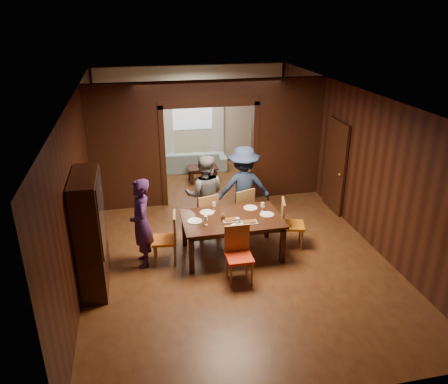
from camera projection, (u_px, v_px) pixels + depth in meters
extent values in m
plane|color=#4B2615|center=(224.00, 230.00, 9.31)|extent=(9.00, 9.00, 0.00)
cube|color=silver|center=(224.00, 93.00, 8.18)|extent=(5.50, 9.00, 0.02)
cube|color=black|center=(192.00, 115.00, 12.80)|extent=(5.50, 0.02, 2.90)
cube|color=black|center=(81.00, 176.00, 8.22)|extent=(0.02, 9.00, 2.90)
cube|color=black|center=(350.00, 157.00, 9.27)|extent=(0.02, 9.00, 2.90)
cube|color=black|center=(126.00, 159.00, 9.92)|extent=(1.65, 0.15, 2.40)
cube|color=black|center=(287.00, 148.00, 10.65)|extent=(1.65, 0.15, 2.40)
cube|color=black|center=(209.00, 91.00, 9.72)|extent=(5.50, 0.15, 0.50)
cube|color=beige|center=(192.00, 116.00, 12.77)|extent=(5.40, 0.04, 2.85)
imported|color=#381A4E|center=(141.00, 223.00, 7.77)|extent=(0.43, 0.63, 1.67)
imported|color=#5A5C61|center=(205.00, 195.00, 8.89)|extent=(0.94, 0.79, 1.71)
imported|color=#1B2744|center=(243.00, 188.00, 9.11)|extent=(1.20, 0.73, 1.80)
imported|color=#94BBC2|center=(192.00, 160.00, 12.64)|extent=(2.03, 0.90, 0.58)
imported|color=black|center=(237.00, 213.00, 8.24)|extent=(0.30, 0.30, 0.07)
cube|color=black|center=(232.00, 236.00, 8.28)|extent=(1.85, 1.15, 0.76)
cube|color=black|center=(203.00, 174.00, 11.86)|extent=(0.80, 0.50, 0.40)
cube|color=black|center=(90.00, 233.00, 7.09)|extent=(0.40, 1.20, 2.00)
cube|color=black|center=(336.00, 167.00, 9.87)|extent=(0.06, 0.90, 2.10)
cube|color=silver|center=(192.00, 107.00, 12.64)|extent=(1.20, 0.03, 1.30)
cube|color=white|center=(167.00, 124.00, 12.64)|extent=(0.35, 0.06, 2.40)
cube|color=white|center=(218.00, 122.00, 12.93)|extent=(0.35, 0.06, 2.40)
cylinder|color=silver|center=(195.00, 221.00, 8.01)|extent=(0.27, 0.27, 0.01)
cylinder|color=white|center=(207.00, 212.00, 8.34)|extent=(0.27, 0.27, 0.01)
cylinder|color=white|center=(250.00, 208.00, 8.53)|extent=(0.27, 0.27, 0.01)
cylinder|color=silver|center=(267.00, 214.00, 8.26)|extent=(0.27, 0.27, 0.01)
cylinder|color=white|center=(237.00, 227.00, 7.79)|extent=(0.27, 0.27, 0.01)
cube|color=gray|center=(231.00, 220.00, 8.02)|extent=(0.30, 0.20, 0.04)
cube|color=gray|center=(249.00, 222.00, 7.94)|extent=(0.30, 0.20, 0.04)
cylinder|color=silver|center=(238.00, 222.00, 7.84)|extent=(0.07, 0.07, 0.14)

